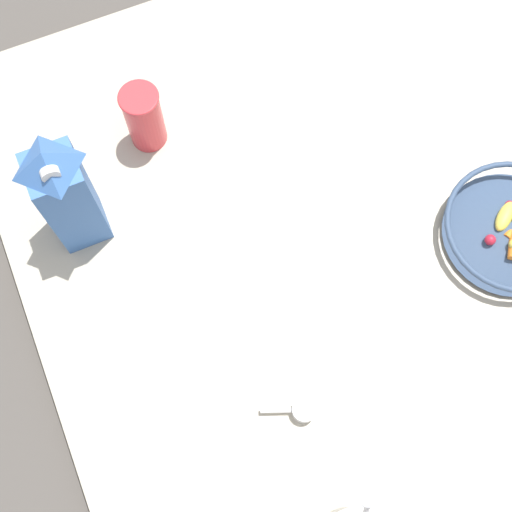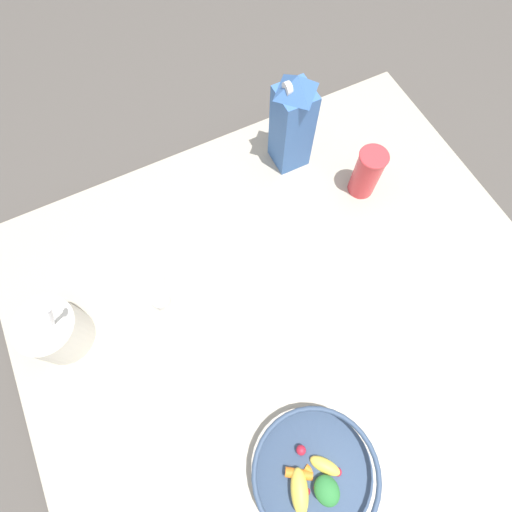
% 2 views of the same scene
% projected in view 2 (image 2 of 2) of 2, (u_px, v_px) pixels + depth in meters
% --- Properties ---
extents(ground_plane, '(6.00, 6.00, 0.00)m').
position_uv_depth(ground_plane, '(308.00, 346.00, 0.89)').
color(ground_plane, '#4C4742').
extents(countertop, '(1.17, 1.17, 0.03)m').
position_uv_depth(countertop, '(309.00, 345.00, 0.88)').
color(countertop, '#B2A893').
rests_on(countertop, ground_plane).
extents(fruit_bowl, '(0.24, 0.24, 0.07)m').
position_uv_depth(fruit_bowl, '(315.00, 475.00, 0.73)').
color(fruit_bowl, '#384C6B').
rests_on(fruit_bowl, countertop).
extents(milk_carton, '(0.08, 0.08, 0.27)m').
position_uv_depth(milk_carton, '(292.00, 122.00, 0.92)').
color(milk_carton, '#3D6BB2').
rests_on(milk_carton, countertop).
extents(yogurt_tub, '(0.12, 0.13, 0.23)m').
position_uv_depth(yogurt_tub, '(54.00, 330.00, 0.81)').
color(yogurt_tub, silver).
rests_on(yogurt_tub, countertop).
extents(drinking_cup, '(0.07, 0.07, 0.14)m').
position_uv_depth(drinking_cup, '(367.00, 172.00, 0.94)').
color(drinking_cup, '#DB383D').
rests_on(drinking_cup, countertop).
extents(measuring_scoop, '(0.09, 0.05, 0.03)m').
position_uv_depth(measuring_scoop, '(161.00, 299.00, 0.88)').
color(measuring_scoop, white).
rests_on(measuring_scoop, countertop).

